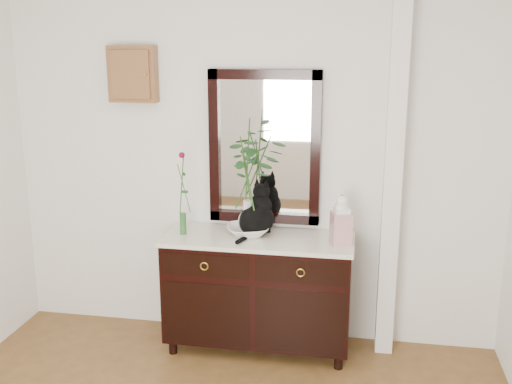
% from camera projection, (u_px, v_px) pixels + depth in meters
% --- Properties ---
extents(wall_back, '(3.60, 0.04, 2.70)m').
position_uv_depth(wall_back, '(251.00, 159.00, 4.31)').
color(wall_back, white).
rests_on(wall_back, ground).
extents(pilaster, '(0.12, 0.20, 2.70)m').
position_uv_depth(pilaster, '(393.00, 167.00, 4.06)').
color(pilaster, white).
rests_on(pilaster, ground).
extents(sideboard, '(1.33, 0.52, 0.82)m').
position_uv_depth(sideboard, '(258.00, 287.00, 4.27)').
color(sideboard, black).
rests_on(sideboard, ground).
extents(wall_mirror, '(0.80, 0.06, 1.10)m').
position_uv_depth(wall_mirror, '(264.00, 148.00, 4.26)').
color(wall_mirror, black).
rests_on(wall_mirror, wall_back).
extents(key_cabinet, '(0.35, 0.10, 0.40)m').
position_uv_depth(key_cabinet, '(133.00, 74.00, 4.27)').
color(key_cabinet, brown).
rests_on(key_cabinet, wall_back).
extents(cat, '(0.35, 0.39, 0.37)m').
position_uv_depth(cat, '(257.00, 210.00, 4.17)').
color(cat, black).
rests_on(cat, sideboard).
extents(lotus_bowl, '(0.37, 0.37, 0.07)m').
position_uv_depth(lotus_bowl, '(248.00, 231.00, 4.20)').
color(lotus_bowl, white).
rests_on(lotus_bowl, sideboard).
extents(vase_branches, '(0.51, 0.51, 0.83)m').
position_uv_depth(vase_branches, '(247.00, 176.00, 4.11)').
color(vase_branches, silver).
rests_on(vase_branches, lotus_bowl).
extents(bud_vase_rose, '(0.09, 0.09, 0.60)m').
position_uv_depth(bud_vase_rose, '(182.00, 193.00, 4.17)').
color(bud_vase_rose, '#2D652D').
rests_on(bud_vase_rose, sideboard).
extents(ginger_jar, '(0.16, 0.16, 0.35)m').
position_uv_depth(ginger_jar, '(341.00, 219.00, 4.01)').
color(ginger_jar, white).
rests_on(ginger_jar, sideboard).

